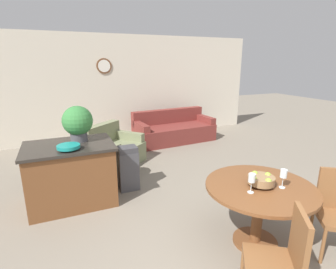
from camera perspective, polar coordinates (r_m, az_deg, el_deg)
name	(u,v)px	position (r m, az deg, el deg)	size (l,w,h in m)	color
wall_back	(115,88)	(7.13, -11.45, 9.92)	(8.00, 0.09, 2.70)	beige
dining_table	(259,199)	(3.13, 19.23, -13.15)	(1.18, 1.18, 0.72)	brown
dining_chair_near_left	(281,258)	(2.50, 23.46, -23.41)	(0.58, 0.58, 0.91)	brown
fruit_bowl	(261,180)	(3.03, 19.62, -9.23)	(0.28, 0.28, 0.13)	olive
wine_glass_left	(252,179)	(2.81, 17.79, -9.17)	(0.07, 0.07, 0.21)	silver
wine_glass_right	(284,174)	(3.04, 23.86, -7.94)	(0.07, 0.07, 0.21)	silver
kitchen_island	(72,174)	(4.09, -20.27, -8.02)	(1.22, 0.88, 0.89)	brown
teal_bowl	(69,147)	(3.70, -20.84, -2.49)	(0.30, 0.30, 0.07)	teal
potted_plant	(78,122)	(4.01, -19.07, 2.55)	(0.43, 0.43, 0.52)	#4C4C51
trash_bin	(128,168)	(4.30, -8.70, -7.30)	(0.31, 0.25, 0.72)	#47474C
couch	(173,130)	(6.87, 1.20, 0.90)	(2.10, 1.06, 0.79)	maroon
armchair	(114,150)	(5.44, -11.65, -3.42)	(1.28, 1.27, 0.80)	#7A7F5B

